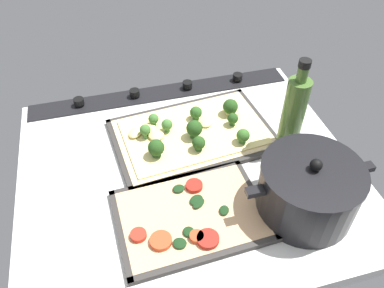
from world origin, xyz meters
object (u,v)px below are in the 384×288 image
(broccoli_pizza, at_px, (192,132))
(baking_tray_back, at_px, (191,216))
(baking_tray_front, at_px, (193,136))
(oil_bottle, at_px, (293,114))
(cooking_pot, at_px, (308,189))
(veggie_pizza_back, at_px, (190,216))

(broccoli_pizza, distance_m, baking_tray_back, 0.24)
(baking_tray_front, height_order, oil_bottle, oil_bottle)
(baking_tray_front, height_order, cooking_pot, cooking_pot)
(baking_tray_front, xyz_separation_m, oil_bottle, (-0.21, 0.09, 0.10))
(veggie_pizza_back, relative_size, cooking_pot, 1.06)
(broccoli_pizza, bearing_deg, cooking_pot, 121.53)
(broccoli_pizza, relative_size, oil_bottle, 1.58)
(cooking_pot, bearing_deg, baking_tray_front, -58.76)
(baking_tray_front, relative_size, baking_tray_back, 1.31)
(baking_tray_back, bearing_deg, oil_bottle, -153.15)
(baking_tray_front, distance_m, veggie_pizza_back, 0.25)
(veggie_pizza_back, relative_size, oil_bottle, 1.18)
(baking_tray_back, bearing_deg, broccoli_pizza, -105.77)
(broccoli_pizza, bearing_deg, baking_tray_front, -142.23)
(oil_bottle, bearing_deg, baking_tray_front, -24.21)
(broccoli_pizza, distance_m, cooking_pot, 0.32)
(veggie_pizza_back, height_order, oil_bottle, oil_bottle)
(baking_tray_back, distance_m, oil_bottle, 0.33)
(baking_tray_front, xyz_separation_m, broccoli_pizza, (0.00, 0.00, 0.02))
(cooking_pot, distance_m, oil_bottle, 0.19)
(baking_tray_back, relative_size, oil_bottle, 1.28)
(baking_tray_back, height_order, veggie_pizza_back, veggie_pizza_back)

